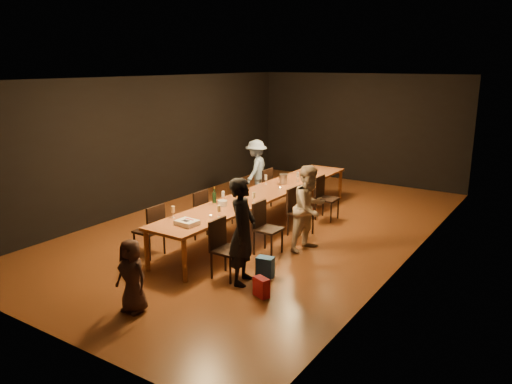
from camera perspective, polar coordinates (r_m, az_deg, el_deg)
The scene contains 30 objects.
ground at distance 10.29m, azimuth 0.89°, elevation -4.02°, with size 10.00×10.00×0.00m, color #4F2C13.
room_shell at distance 9.83m, azimuth 0.94°, elevation 7.53°, with size 6.04×10.04×3.02m.
table at distance 10.09m, azimuth 0.91°, elevation -0.24°, with size 0.90×6.00×0.75m.
chair_right_0 at distance 7.82m, azimuth -3.27°, elevation -6.58°, with size 0.42×0.42×0.93m, color black, non-canonical shape.
chair_right_1 at distance 8.75m, azimuth 1.40°, elevation -4.21°, with size 0.42×0.42×0.93m, color black, non-canonical shape.
chair_right_2 at distance 9.74m, azimuth 5.13°, elevation -2.29°, with size 0.42×0.42×0.93m, color black, non-canonical shape.
chair_right_3 at distance 10.78m, azimuth 8.15°, elevation -0.73°, with size 0.42×0.42×0.93m, color black, non-canonical shape.
chair_left_0 at distance 8.88m, azimuth -12.17°, elevation -4.27°, with size 0.42×0.42×0.93m, color black, non-canonical shape.
chair_left_1 at distance 9.71m, azimuth -7.16°, elevation -2.41°, with size 0.42×0.42×0.93m, color black, non-canonical shape.
chair_left_2 at distance 10.61m, azimuth -2.98°, elevation -0.84°, with size 0.42×0.42×0.93m, color black, non-canonical shape.
chair_left_3 at distance 11.57m, azimuth 0.53°, elevation 0.49°, with size 0.42×0.42×0.93m, color black, non-canonical shape.
woman_birthday at distance 7.52m, azimuth -1.54°, elevation -4.52°, with size 0.60×0.39×1.65m, color black.
woman_tan at distance 8.91m, azimuth 6.13°, elevation -1.85°, with size 0.75×0.59×1.55m, color #BCA68D.
man_blue at distance 12.25m, azimuth 0.00°, elevation 2.57°, with size 0.95×0.55×1.47m, color #84A1CC.
child at distance 6.98m, azimuth -14.01°, elevation -9.28°, with size 0.50×0.33×1.02m, color #3C2722.
gift_bag_red at distance 7.31m, azimuth 0.62°, elevation -10.82°, with size 0.25×0.13×0.29m, color red.
gift_bag_blue at distance 7.93m, azimuth 1.06°, elevation -8.57°, with size 0.27×0.18×0.33m, color #275EAB.
birthday_cake at distance 8.10m, azimuth -7.89°, elevation -3.48°, with size 0.35×0.29×0.08m.
plate_stack at distance 9.10m, azimuth -3.86°, elevation -1.28°, with size 0.18×0.18×0.10m, color silver.
champagne_bottle at distance 9.27m, azimuth -4.79°, elevation -0.33°, with size 0.07×0.07×0.31m, color black, non-canonical shape.
ice_bucket at distance 10.78m, azimuth 3.17°, elevation 1.53°, with size 0.19×0.19×0.21m, color #B7B6BB.
wineglass_0 at distance 8.49m, azimuth -9.47°, elevation -2.26°, with size 0.06×0.06×0.21m, color beige, non-canonical shape.
wineglass_1 at distance 8.42m, azimuth -4.26°, elevation -2.23°, with size 0.06×0.06×0.21m, color beige, non-canonical shape.
wineglass_2 at distance 9.35m, azimuth -3.78°, elevation -0.51°, with size 0.06×0.06×0.21m, color silver, non-canonical shape.
wineglass_3 at distance 9.24m, azimuth -0.27°, elevation -0.67°, with size 0.06×0.06×0.21m, color beige, non-canonical shape.
wineglass_4 at distance 10.69m, azimuth 1.14°, elevation 1.44°, with size 0.06×0.06×0.21m, color silver, non-canonical shape.
wineglass_5 at distance 10.98m, azimuth 4.80°, elevation 1.75°, with size 0.06×0.06×0.21m, color silver, non-canonical shape.
tealight_near at distance 8.48m, azimuth -5.20°, elevation -2.76°, with size 0.05×0.05×0.03m, color #B2B7B2.
tealight_mid at distance 10.31m, azimuth 2.75°, elevation 0.43°, with size 0.05×0.05×0.03m, color #B2B7B2.
tealight_far at distance 11.21m, azimuth 5.49°, elevation 1.53°, with size 0.05×0.05×0.03m, color #B2B7B2.
Camera 1 is at (5.21, -8.24, 3.28)m, focal length 35.00 mm.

